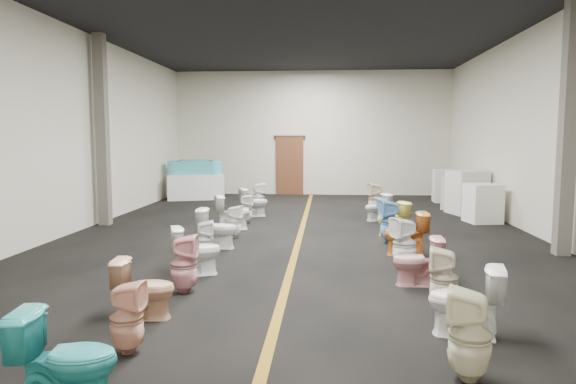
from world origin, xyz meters
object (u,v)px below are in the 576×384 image
object	(u,v)px
appliance_crate_c	(458,193)
toilet_left_5	(204,240)
toilet_left_0	(66,359)
toilet_left_11	(258,197)
toilet_left_1	(127,318)
toilet_right_2	(444,278)
toilet_right_10	(375,199)
toilet_right_8	(384,212)
toilet_right_1	(465,301)
toilet_left_7	(234,222)
toilet_left_10	(254,202)
toilet_right_6	(390,221)
toilet_left_9	(246,209)
toilet_left_8	(233,212)
appliance_crate_d	(445,186)
toilet_right_9	(378,207)
toilet_right_7	(393,219)
toilet_right_3	(417,261)
toilet_left_3	(184,264)
bathtub	(195,168)
appliance_crate_b	(467,192)
toilet_left_2	(144,289)
display_table	(195,187)
appliance_crate_a	(483,203)
toilet_right_0	(470,335)
toilet_left_6	(217,228)
toilet_right_4	(404,243)
toilet_left_4	(196,251)
toilet_right_5	(406,234)

from	to	relation	value
appliance_crate_c	toilet_left_5	bearing A→B (deg)	-131.07
toilet_left_0	toilet_left_11	distance (m)	10.64
toilet_left_1	toilet_right_2	world-z (taller)	toilet_right_2
toilet_right_10	toilet_right_8	bearing A→B (deg)	-13.52
toilet_left_5	toilet_right_1	world-z (taller)	toilet_right_1
toilet_left_7	toilet_left_10	distance (m)	2.90
toilet_left_5	toilet_right_2	bearing A→B (deg)	-137.14
toilet_left_7	toilet_right_6	distance (m)	3.20
toilet_left_7	toilet_left_9	world-z (taller)	toilet_left_9
toilet_left_8	appliance_crate_d	bearing A→B (deg)	-68.30
toilet_right_8	toilet_right_9	world-z (taller)	toilet_right_8
toilet_left_1	toilet_right_7	distance (m)	7.16
toilet_right_3	toilet_right_10	size ratio (longest dim) A/B	0.81
toilet_left_3	bathtub	bearing A→B (deg)	8.95
appliance_crate_b	toilet_left_11	size ratio (longest dim) A/B	1.45
bathtub	toilet_left_0	distance (m)	13.74
toilet_left_5	toilet_right_7	distance (m)	4.31
toilet_left_7	toilet_left_11	xyz separation A→B (m)	(0.00, 3.80, 0.07)
toilet_left_7	toilet_left_9	size ratio (longest dim) A/B	0.95
appliance_crate_b	toilet_left_2	bearing A→B (deg)	-124.31
toilet_left_2	toilet_left_11	world-z (taller)	toilet_left_11
display_table	toilet_right_8	xyz separation A→B (m)	(5.82, -5.11, -0.07)
toilet_left_9	toilet_right_8	world-z (taller)	toilet_left_9
bathtub	toilet_right_10	size ratio (longest dim) A/B	2.14
toilet_right_2	toilet_right_7	size ratio (longest dim) A/B	1.06
appliance_crate_a	toilet_right_0	bearing A→B (deg)	-107.02
toilet_right_10	toilet_left_6	bearing A→B (deg)	-50.65
toilet_left_1	toilet_left_10	bearing A→B (deg)	-1.16
toilet_left_7	toilet_right_1	world-z (taller)	toilet_right_1
appliance_crate_b	toilet_right_3	size ratio (longest dim) A/B	1.70
toilet_right_6	appliance_crate_c	bearing A→B (deg)	143.36
toilet_left_11	toilet_right_9	bearing A→B (deg)	-134.28
appliance_crate_d	toilet_right_4	xyz separation A→B (m)	(-2.60, -8.82, -0.11)
toilet_left_4	toilet_left_10	distance (m)	5.84
appliance_crate_a	toilet_left_11	bearing A→B (deg)	166.27
bathtub	toilet_left_9	size ratio (longest dim) A/B	2.58
toilet_right_3	toilet_right_8	bearing A→B (deg)	179.65
toilet_left_2	toilet_right_1	distance (m)	3.56
toilet_right_1	toilet_right_7	distance (m)	5.65
toilet_left_2	appliance_crate_c	bearing A→B (deg)	-36.69
toilet_left_6	toilet_right_9	size ratio (longest dim) A/B	1.12
toilet_left_0	toilet_left_2	size ratio (longest dim) A/B	1.11
appliance_crate_c	toilet_left_10	distance (m)	6.06
appliance_crate_b	toilet_right_9	distance (m)	2.91
toilet_left_1	appliance_crate_b	bearing A→B (deg)	-32.02
toilet_left_7	toilet_right_4	bearing A→B (deg)	-120.44
display_table	toilet_right_5	xyz separation A→B (m)	(5.88, -8.01, -0.03)
toilet_right_5	toilet_left_9	bearing A→B (deg)	-135.54
toilet_right_6	toilet_right_1	bearing A→B (deg)	-7.43
appliance_crate_b	toilet_left_1	distance (m)	11.24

